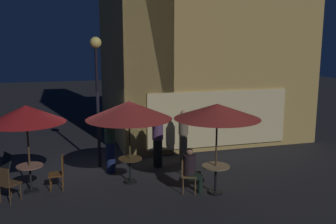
{
  "coord_description": "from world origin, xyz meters",
  "views": [
    {
      "loc": [
        -0.8,
        -11.61,
        4.05
      ],
      "look_at": [
        2.52,
        0.07,
        1.81
      ],
      "focal_mm": 40.03,
      "sensor_mm": 36.0,
      "label": 1
    }
  ],
  "objects_px": {
    "cafe_table_1": "(130,165)",
    "cafe_chair_1": "(60,170)",
    "patio_umbrella_1": "(129,110)",
    "patron_standing_1": "(158,141)",
    "cafe_table_2": "(30,173)",
    "patio_umbrella_0": "(217,112)",
    "cafe_chair_0": "(186,172)",
    "cafe_table_0": "(216,173)",
    "patron_standing_2": "(183,136)",
    "street_lamp_near_corner": "(97,73)",
    "patron_standing_3": "(110,145)",
    "patron_seated_0": "(191,168)",
    "patio_umbrella_2": "(26,114)",
    "cafe_chair_2": "(6,181)"
  },
  "relations": [
    {
      "from": "cafe_table_1",
      "to": "cafe_chair_1",
      "type": "bearing_deg",
      "value": 179.74
    },
    {
      "from": "patio_umbrella_1",
      "to": "patron_standing_1",
      "type": "height_order",
      "value": "patio_umbrella_1"
    },
    {
      "from": "cafe_table_2",
      "to": "patron_standing_1",
      "type": "relative_size",
      "value": 0.43
    },
    {
      "from": "patio_umbrella_1",
      "to": "patio_umbrella_0",
      "type": "bearing_deg",
      "value": -34.52
    },
    {
      "from": "cafe_chair_0",
      "to": "patio_umbrella_0",
      "type": "bearing_deg",
      "value": -0.0
    },
    {
      "from": "cafe_table_0",
      "to": "patio_umbrella_1",
      "type": "height_order",
      "value": "patio_umbrella_1"
    },
    {
      "from": "cafe_table_0",
      "to": "patron_standing_2",
      "type": "height_order",
      "value": "patron_standing_2"
    },
    {
      "from": "patio_umbrella_0",
      "to": "patron_standing_2",
      "type": "xyz_separation_m",
      "value": [
        0.02,
        2.89,
        -1.35
      ]
    },
    {
      "from": "patio_umbrella_0",
      "to": "cafe_chair_1",
      "type": "height_order",
      "value": "patio_umbrella_0"
    },
    {
      "from": "cafe_chair_0",
      "to": "street_lamp_near_corner",
      "type": "bearing_deg",
      "value": 145.02
    },
    {
      "from": "cafe_table_2",
      "to": "patron_standing_3",
      "type": "bearing_deg",
      "value": 23.12
    },
    {
      "from": "cafe_chair_0",
      "to": "patron_seated_0",
      "type": "distance_m",
      "value": 0.2
    },
    {
      "from": "cafe_chair_1",
      "to": "patron_standing_1",
      "type": "xyz_separation_m",
      "value": [
        3.12,
        1.17,
        0.33
      ]
    },
    {
      "from": "cafe_table_2",
      "to": "patron_standing_3",
      "type": "xyz_separation_m",
      "value": [
        2.33,
        0.99,
        0.34
      ]
    },
    {
      "from": "patio_umbrella_2",
      "to": "cafe_chair_2",
      "type": "height_order",
      "value": "patio_umbrella_2"
    },
    {
      "from": "cafe_table_2",
      "to": "patron_standing_2",
      "type": "relative_size",
      "value": 0.42
    },
    {
      "from": "cafe_table_1",
      "to": "patron_standing_2",
      "type": "xyz_separation_m",
      "value": [
        2.11,
        1.45,
        0.39
      ]
    },
    {
      "from": "patron_standing_1",
      "to": "patron_seated_0",
      "type": "bearing_deg",
      "value": -98.34
    },
    {
      "from": "street_lamp_near_corner",
      "to": "cafe_chair_2",
      "type": "bearing_deg",
      "value": -138.78
    },
    {
      "from": "patio_umbrella_2",
      "to": "patron_seated_0",
      "type": "distance_m",
      "value": 4.65
    },
    {
      "from": "street_lamp_near_corner",
      "to": "cafe_chair_0",
      "type": "xyz_separation_m",
      "value": [
        2.05,
        -2.87,
        -2.54
      ]
    },
    {
      "from": "patio_umbrella_1",
      "to": "patron_standing_2",
      "type": "height_order",
      "value": "patio_umbrella_1"
    },
    {
      "from": "cafe_table_0",
      "to": "patron_seated_0",
      "type": "distance_m",
      "value": 0.68
    },
    {
      "from": "cafe_table_2",
      "to": "patron_standing_1",
      "type": "distance_m",
      "value": 4.08
    },
    {
      "from": "cafe_chair_2",
      "to": "patron_standing_2",
      "type": "xyz_separation_m",
      "value": [
        5.41,
        2.0,
        0.34
      ]
    },
    {
      "from": "cafe_table_0",
      "to": "patio_umbrella_2",
      "type": "xyz_separation_m",
      "value": [
        -4.85,
        1.48,
        1.6
      ]
    },
    {
      "from": "patio_umbrella_0",
      "to": "patron_standing_2",
      "type": "distance_m",
      "value": 3.19
    },
    {
      "from": "cafe_table_0",
      "to": "patron_seated_0",
      "type": "height_order",
      "value": "patron_seated_0"
    },
    {
      "from": "cafe_table_2",
      "to": "patron_seated_0",
      "type": "xyz_separation_m",
      "value": [
        4.23,
        -1.26,
        0.17
      ]
    },
    {
      "from": "cafe_chair_1",
      "to": "patron_standing_1",
      "type": "distance_m",
      "value": 3.35
    },
    {
      "from": "street_lamp_near_corner",
      "to": "cafe_chair_2",
      "type": "relative_size",
      "value": 4.4
    },
    {
      "from": "cafe_chair_1",
      "to": "patron_standing_2",
      "type": "bearing_deg",
      "value": -158.11
    },
    {
      "from": "cafe_chair_0",
      "to": "patron_standing_1",
      "type": "relative_size",
      "value": 0.53
    },
    {
      "from": "cafe_chair_0",
      "to": "patron_seated_0",
      "type": "relative_size",
      "value": 0.74
    },
    {
      "from": "cafe_table_2",
      "to": "patio_umbrella_2",
      "type": "height_order",
      "value": "patio_umbrella_2"
    },
    {
      "from": "cafe_table_0",
      "to": "cafe_chair_1",
      "type": "bearing_deg",
      "value": 160.45
    },
    {
      "from": "cafe_table_1",
      "to": "cafe_chair_2",
      "type": "bearing_deg",
      "value": -170.41
    },
    {
      "from": "cafe_chair_0",
      "to": "cafe_chair_1",
      "type": "bearing_deg",
      "value": 179.81
    },
    {
      "from": "street_lamp_near_corner",
      "to": "patio_umbrella_0",
      "type": "bearing_deg",
      "value": -48.08
    },
    {
      "from": "patio_umbrella_1",
      "to": "cafe_chair_2",
      "type": "bearing_deg",
      "value": -170.41
    },
    {
      "from": "cafe_table_1",
      "to": "cafe_table_2",
      "type": "xyz_separation_m",
      "value": [
        -2.76,
        0.04,
        0.02
      ]
    },
    {
      "from": "cafe_table_2",
      "to": "patron_standing_1",
      "type": "height_order",
      "value": "patron_standing_1"
    },
    {
      "from": "patio_umbrella_1",
      "to": "cafe_chair_1",
      "type": "xyz_separation_m",
      "value": [
        -1.99,
        0.01,
        -1.6
      ]
    },
    {
      "from": "cafe_chair_1",
      "to": "patron_seated_0",
      "type": "bearing_deg",
      "value": 162.97
    },
    {
      "from": "cafe_table_2",
      "to": "patio_umbrella_2",
      "type": "bearing_deg",
      "value": -153.43
    },
    {
      "from": "street_lamp_near_corner",
      "to": "patron_seated_0",
      "type": "relative_size",
      "value": 3.35
    },
    {
      "from": "cafe_chair_2",
      "to": "patio_umbrella_2",
      "type": "bearing_deg",
      "value": -0.0
    },
    {
      "from": "patron_standing_2",
      "to": "patio_umbrella_2",
      "type": "bearing_deg",
      "value": -61.09
    },
    {
      "from": "patron_seated_0",
      "to": "patron_standing_1",
      "type": "distance_m",
      "value": 2.43
    },
    {
      "from": "street_lamp_near_corner",
      "to": "cafe_chair_2",
      "type": "xyz_separation_m",
      "value": [
        -2.57,
        -2.25,
        -2.54
      ]
    }
  ]
}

